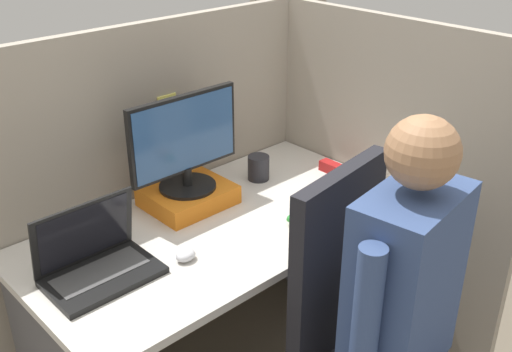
{
  "coord_description": "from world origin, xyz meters",
  "views": [
    {
      "loc": [
        -1.17,
        -1.07,
        1.83
      ],
      "look_at": [
        0.0,
        0.18,
        0.98
      ],
      "focal_mm": 42.0,
      "sensor_mm": 36.0,
      "label": 1
    }
  ],
  "objects_px": {
    "office_chair": "(365,349)",
    "coffee_mug": "(259,168)",
    "stapler": "(337,170)",
    "person": "(419,324)",
    "carrot_toy": "(307,227)",
    "monitor": "(184,142)",
    "paper_box": "(188,196)",
    "laptop": "(97,263)"
  },
  "relations": [
    {
      "from": "office_chair",
      "to": "paper_box",
      "type": "bearing_deg",
      "value": 91.88
    },
    {
      "from": "laptop",
      "to": "stapler",
      "type": "relative_size",
      "value": 2.14
    },
    {
      "from": "coffee_mug",
      "to": "person",
      "type": "bearing_deg",
      "value": -108.98
    },
    {
      "from": "monitor",
      "to": "coffee_mug",
      "type": "distance_m",
      "value": 0.4
    },
    {
      "from": "carrot_toy",
      "to": "coffee_mug",
      "type": "xyz_separation_m",
      "value": [
        0.17,
        0.42,
        0.03
      ]
    },
    {
      "from": "office_chair",
      "to": "person",
      "type": "bearing_deg",
      "value": -97.36
    },
    {
      "from": "stapler",
      "to": "office_chair",
      "type": "bearing_deg",
      "value": -133.36
    },
    {
      "from": "monitor",
      "to": "carrot_toy",
      "type": "xyz_separation_m",
      "value": [
        0.17,
        -0.45,
        -0.23
      ]
    },
    {
      "from": "paper_box",
      "to": "monitor",
      "type": "relative_size",
      "value": 0.67
    },
    {
      "from": "person",
      "to": "laptop",
      "type": "bearing_deg",
      "value": 120.27
    },
    {
      "from": "carrot_toy",
      "to": "office_chair",
      "type": "distance_m",
      "value": 0.46
    },
    {
      "from": "carrot_toy",
      "to": "coffee_mug",
      "type": "distance_m",
      "value": 0.46
    },
    {
      "from": "office_chair",
      "to": "monitor",
      "type": "bearing_deg",
      "value": 91.87
    },
    {
      "from": "person",
      "to": "carrot_toy",
      "type": "bearing_deg",
      "value": 73.2
    },
    {
      "from": "monitor",
      "to": "coffee_mug",
      "type": "relative_size",
      "value": 4.52
    },
    {
      "from": "laptop",
      "to": "office_chair",
      "type": "height_order",
      "value": "office_chair"
    },
    {
      "from": "paper_box",
      "to": "coffee_mug",
      "type": "relative_size",
      "value": 3.04
    },
    {
      "from": "monitor",
      "to": "stapler",
      "type": "height_order",
      "value": "monitor"
    },
    {
      "from": "person",
      "to": "coffee_mug",
      "type": "distance_m",
      "value": 1.04
    },
    {
      "from": "paper_box",
      "to": "monitor",
      "type": "height_order",
      "value": "monitor"
    },
    {
      "from": "monitor",
      "to": "coffee_mug",
      "type": "height_order",
      "value": "monitor"
    },
    {
      "from": "stapler",
      "to": "person",
      "type": "xyz_separation_m",
      "value": [
        -0.6,
        -0.79,
        0.02
      ]
    },
    {
      "from": "coffee_mug",
      "to": "laptop",
      "type": "bearing_deg",
      "value": -169.74
    },
    {
      "from": "laptop",
      "to": "stapler",
      "type": "distance_m",
      "value": 1.09
    },
    {
      "from": "laptop",
      "to": "coffee_mug",
      "type": "relative_size",
      "value": 3.34
    },
    {
      "from": "laptop",
      "to": "carrot_toy",
      "type": "distance_m",
      "value": 0.71
    },
    {
      "from": "laptop",
      "to": "office_chair",
      "type": "relative_size",
      "value": 0.31
    },
    {
      "from": "monitor",
      "to": "stapler",
      "type": "relative_size",
      "value": 2.9
    },
    {
      "from": "carrot_toy",
      "to": "person",
      "type": "height_order",
      "value": "person"
    },
    {
      "from": "stapler",
      "to": "office_chair",
      "type": "xyz_separation_m",
      "value": [
        -0.58,
        -0.62,
        -0.2
      ]
    },
    {
      "from": "paper_box",
      "to": "coffee_mug",
      "type": "bearing_deg",
      "value": -4.28
    },
    {
      "from": "coffee_mug",
      "to": "stapler",
      "type": "bearing_deg",
      "value": -35.74
    },
    {
      "from": "office_chair",
      "to": "coffee_mug",
      "type": "distance_m",
      "value": 0.9
    },
    {
      "from": "paper_box",
      "to": "person",
      "type": "distance_m",
      "value": 1.01
    },
    {
      "from": "paper_box",
      "to": "carrot_toy",
      "type": "xyz_separation_m",
      "value": [
        0.17,
        -0.45,
        -0.01
      ]
    },
    {
      "from": "stapler",
      "to": "coffee_mug",
      "type": "distance_m",
      "value": 0.33
    },
    {
      "from": "stapler",
      "to": "carrot_toy",
      "type": "relative_size",
      "value": 1.02
    },
    {
      "from": "monitor",
      "to": "person",
      "type": "distance_m",
      "value": 1.03
    },
    {
      "from": "monitor",
      "to": "paper_box",
      "type": "bearing_deg",
      "value": -90.0
    },
    {
      "from": "paper_box",
      "to": "person",
      "type": "xyz_separation_m",
      "value": [
        0.0,
        -1.01,
        0.0
      ]
    },
    {
      "from": "stapler",
      "to": "carrot_toy",
      "type": "distance_m",
      "value": 0.49
    },
    {
      "from": "paper_box",
      "to": "person",
      "type": "relative_size",
      "value": 0.23
    }
  ]
}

